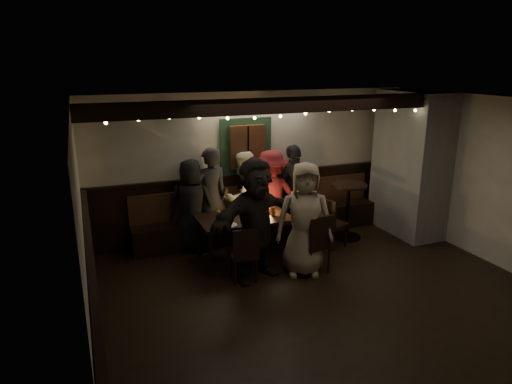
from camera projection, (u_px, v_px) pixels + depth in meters
name	position (u px, v px, depth m)	size (l,w,h in m)	color
room	(337.00, 185.00, 7.74)	(6.02, 5.01, 2.62)	black
dining_table	(260.00, 218.00, 7.34)	(2.03, 0.87, 0.88)	black
chair_near_left	(245.00, 252.00, 6.53)	(0.42, 0.42, 0.84)	black
chair_near_right	(317.00, 241.00, 6.79)	(0.47, 0.47, 0.93)	black
chair_end	(330.00, 220.00, 7.77)	(0.50, 0.50, 0.88)	black
high_top	(348.00, 204.00, 8.15)	(0.63, 0.63, 1.01)	black
person_a	(192.00, 205.00, 7.62)	(0.77, 0.50, 1.57)	black
person_b	(210.00, 198.00, 7.73)	(0.63, 0.42, 1.74)	#2B2B2C
person_c	(243.00, 197.00, 7.97)	(0.79, 0.61, 1.62)	#ECE8C3
person_d	(271.00, 196.00, 8.02)	(1.05, 0.61, 1.63)	maroon
person_e	(294.00, 190.00, 8.32)	(0.98, 0.41, 1.67)	#242427
person_f	(256.00, 219.00, 6.55)	(1.69, 0.54, 1.82)	black
person_g	(304.00, 219.00, 6.71)	(0.84, 0.55, 1.72)	tan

